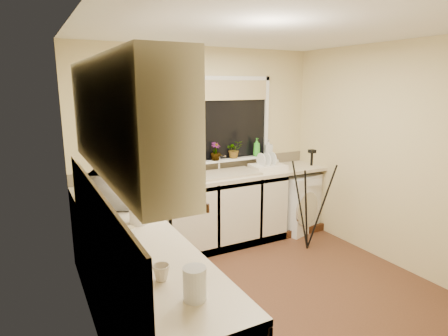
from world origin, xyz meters
The scene contains 34 objects.
floor centered at (0.00, 0.00, 0.00)m, with size 3.20×3.20×0.00m, color brown.
ceiling centered at (0.00, 0.00, 2.45)m, with size 3.20×3.20×0.00m, color white.
wall_back centered at (0.00, 1.50, 1.23)m, with size 3.20×3.20×0.00m, color beige.
wall_front centered at (0.00, -1.50, 1.23)m, with size 3.20×3.20×0.00m, color beige.
wall_left centered at (-1.60, 0.00, 1.23)m, with size 3.00×3.00×0.00m, color beige.
wall_right centered at (1.60, 0.00, 1.23)m, with size 3.00×3.00×0.00m, color beige.
base_cabinet_back centered at (-0.33, 1.20, 0.43)m, with size 2.55×0.60×0.86m, color silver.
base_cabinet_left centered at (-1.30, -0.30, 0.43)m, with size 0.54×2.40×0.86m, color silver.
worktop_back centered at (0.00, 1.20, 0.88)m, with size 3.20×0.60×0.04m, color beige.
worktop_left centered at (-1.30, -0.30, 0.88)m, with size 0.60×2.40×0.04m, color beige.
upper_cabinet centered at (-1.44, -0.45, 1.80)m, with size 0.28×1.90×0.70m, color silver.
splashback_left centered at (-1.59, -0.30, 1.12)m, with size 0.02×2.40×0.45m, color beige.
splashback_back centered at (0.00, 1.49, 0.97)m, with size 3.20×0.02×0.14m, color beige.
window_glass centered at (0.20, 1.49, 1.55)m, with size 1.50×0.02×1.00m, color black.
window_blind centered at (0.20, 1.46, 1.92)m, with size 1.50×0.02×0.25m, color tan.
windowsill centered at (0.20, 1.43, 1.04)m, with size 1.60×0.14×0.03m, color white.
sink centered at (0.20, 1.20, 0.91)m, with size 0.82×0.46×0.03m, color tan.
faucet centered at (0.20, 1.38, 1.02)m, with size 0.03×0.03×0.24m, color silver.
washing_machine centered at (1.25, 1.16, 0.40)m, with size 0.56×0.54×0.80m, color white.
laptop centered at (-0.46, 1.25, 0.96)m, with size 0.38×0.38×0.24m.
kettle centered at (-1.21, 0.05, 1.00)m, with size 0.16×0.16×0.21m, color white.
dish_rack centered at (0.83, 1.19, 0.93)m, with size 0.44×0.33×0.07m, color white.
tripod centered at (1.01, 0.55, 0.62)m, with size 0.62×0.62×1.25m, color black, non-canonical shape.
glass_jug centered at (-1.26, -1.17, 0.99)m, with size 0.12×0.12×0.18m, color silver.
steel_jar centered at (-1.38, -0.31, 0.96)m, with size 0.09×0.09×0.12m, color silver.
microwave centered at (-1.23, 0.69, 1.07)m, with size 0.60×0.41×0.33m, color white.
plant_a centered at (-0.38, 1.40, 1.16)m, with size 0.12×0.08×0.23m, color #999999.
plant_b centered at (-0.07, 1.42, 1.16)m, with size 0.12×0.09×0.21m, color #999999.
plant_c centered at (0.16, 1.40, 1.17)m, with size 0.13×0.13×0.23m, color #999999.
plant_d centered at (0.44, 1.42, 1.17)m, with size 0.21×0.18×0.23m, color #999999.
soap_bottle_green centered at (0.78, 1.39, 1.17)m, with size 0.09×0.10×0.25m, color green.
soap_bottle_clear centered at (0.97, 1.39, 1.16)m, with size 0.10×0.10×0.21m, color #999999.
cup_back centered at (0.98, 1.27, 0.95)m, with size 0.13×0.13×0.11m, color silver.
cup_left centered at (-1.35, -0.90, 0.95)m, with size 0.10×0.10×0.09m, color beige.
Camera 1 is at (-1.96, -2.79, 1.99)m, focal length 30.06 mm.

